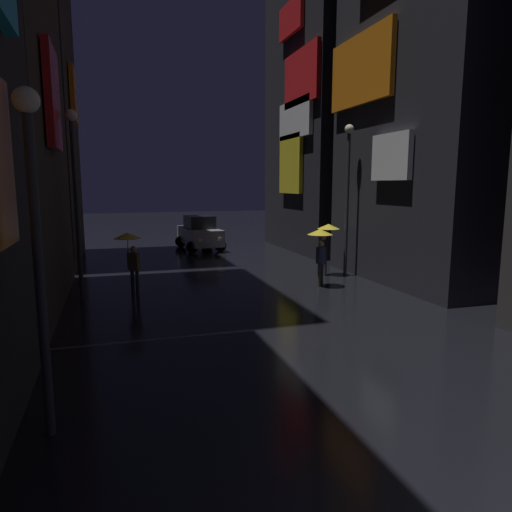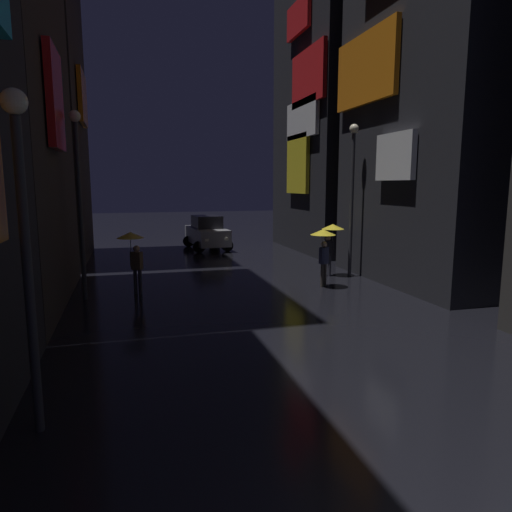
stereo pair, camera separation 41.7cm
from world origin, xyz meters
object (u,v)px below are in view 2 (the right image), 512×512
streetlamp_left_far (79,185)px  pedestrian_midstreet_centre_yellow (323,242)px  streetlamp_right_far (352,184)px  pedestrian_near_crossing_yellow (331,235)px  pedestrian_midstreet_left_yellow (133,245)px  streetlamp_left_near (24,223)px  car_distant (207,233)px

streetlamp_left_far → pedestrian_midstreet_centre_yellow: bearing=-3.4°
streetlamp_right_far → pedestrian_midstreet_centre_yellow: bearing=-141.0°
pedestrian_near_crossing_yellow → streetlamp_left_far: 9.60m
pedestrian_near_crossing_yellow → streetlamp_right_far: (0.71, -0.29, 2.04)m
pedestrian_near_crossing_yellow → streetlamp_left_far: (-9.29, -1.32, 2.01)m
pedestrian_midstreet_left_yellow → streetlamp_left_far: bearing=-168.5°
streetlamp_right_far → streetlamp_left_near: 13.69m
car_distant → streetlamp_left_far: size_ratio=0.72×
streetlamp_left_near → streetlamp_left_far: 8.33m
pedestrian_midstreet_left_yellow → streetlamp_left_far: streetlamp_left_far is taller
pedestrian_near_crossing_yellow → streetlamp_left_near: streetlamp_left_near is taller
pedestrian_midstreet_centre_yellow → car_distant: 11.26m
pedestrian_midstreet_centre_yellow → streetlamp_right_far: bearing=39.0°
pedestrian_midstreet_centre_yellow → streetlamp_right_far: streetlamp_right_far is taller
pedestrian_midstreet_centre_yellow → streetlamp_left_near: (-8.14, -7.83, 1.50)m
streetlamp_right_far → streetlamp_left_far: bearing=-174.2°
pedestrian_midstreet_left_yellow → car_distant: pedestrian_midstreet_left_yellow is taller
pedestrian_near_crossing_yellow → streetlamp_left_near: bearing=-134.0°
pedestrian_near_crossing_yellow → streetlamp_right_far: 2.18m
streetlamp_right_far → streetlamp_left_far: size_ratio=1.01×
pedestrian_midstreet_centre_yellow → streetlamp_left_near: streetlamp_left_near is taller
pedestrian_near_crossing_yellow → car_distant: (-3.48, 9.19, -0.74)m
pedestrian_near_crossing_yellow → streetlamp_left_far: bearing=-171.9°
pedestrian_near_crossing_yellow → car_distant: 9.86m
streetlamp_left_near → streetlamp_left_far: streetlamp_left_far is taller
pedestrian_midstreet_left_yellow → pedestrian_near_crossing_yellow: bearing=7.4°
pedestrian_midstreet_centre_yellow → streetlamp_left_far: size_ratio=0.36×
pedestrian_midstreet_centre_yellow → streetlamp_left_far: streetlamp_left_far is taller
streetlamp_right_far → streetlamp_left_near: streetlamp_right_far is taller
pedestrian_midstreet_left_yellow → car_distant: bearing=67.3°
pedestrian_midstreet_left_yellow → pedestrian_near_crossing_yellow: size_ratio=1.00×
car_distant → streetlamp_right_far: bearing=-66.2°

